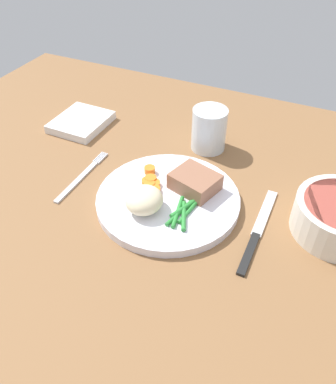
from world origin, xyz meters
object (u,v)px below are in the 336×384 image
(dinner_plate, at_px, (168,200))
(knife, at_px, (257,231))
(fork, at_px, (82,176))
(napkin, at_px, (81,122))
(meat_portion, at_px, (195,182))
(water_glass, at_px, (209,132))

(dinner_plate, distance_m, knife, 0.16)
(fork, distance_m, napkin, 0.19)
(dinner_plate, xyz_separation_m, meat_portion, (0.03, 0.04, 0.02))
(dinner_plate, bearing_deg, napkin, 151.88)
(dinner_plate, relative_size, knife, 1.23)
(fork, xyz_separation_m, napkin, (-0.11, 0.16, 0.01))
(dinner_plate, xyz_separation_m, knife, (0.16, -0.00, -0.01))
(dinner_plate, bearing_deg, knife, -1.00)
(meat_portion, bearing_deg, fork, -168.85)
(dinner_plate, xyz_separation_m, fork, (-0.18, -0.00, -0.01))
(napkin, bearing_deg, fork, -55.50)
(water_glass, xyz_separation_m, napkin, (-0.29, -0.04, -0.03))
(meat_portion, xyz_separation_m, fork, (-0.22, -0.04, -0.03))
(meat_portion, bearing_deg, napkin, 160.47)
(meat_portion, bearing_deg, knife, -18.30)
(meat_portion, distance_m, knife, 0.14)
(fork, relative_size, napkin, 1.34)
(dinner_plate, bearing_deg, fork, -179.19)
(meat_portion, height_order, napkin, meat_portion)
(knife, relative_size, napkin, 1.65)
(dinner_plate, relative_size, meat_portion, 3.27)
(meat_portion, bearing_deg, water_glass, 101.36)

